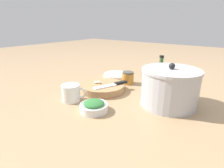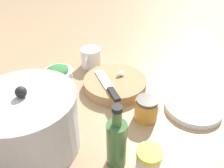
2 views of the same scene
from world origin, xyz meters
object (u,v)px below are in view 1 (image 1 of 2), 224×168
chef_knife (113,85)px  plate_stack (117,75)px  herb_bowl (94,106)px  cutting_board (103,88)px  stock_pot (169,87)px  oil_bottle (160,75)px  spice_jar (158,77)px  honey_jar (128,78)px  garlic_cloves (98,82)px  coffee_mug (71,93)px

chef_knife → plate_stack: 0.30m
chef_knife → herb_bowl: 0.25m
cutting_board → stock_pot: bearing=98.5°
cutting_board → oil_bottle: oil_bottle is taller
oil_bottle → chef_knife: bearing=-37.6°
spice_jar → honey_jar: (0.13, -0.15, -0.00)m
garlic_cloves → oil_bottle: bearing=134.1°
herb_bowl → honey_jar: honey_jar is taller
cutting_board → plate_stack: 0.30m
herb_bowl → honey_jar: (-0.41, -0.08, 0.01)m
honey_jar → chef_knife: bearing=3.5°
herb_bowl → coffee_mug: bearing=-94.6°
garlic_cloves → oil_bottle: oil_bottle is taller
plate_stack → honey_jar: 0.17m
stock_pot → plate_stack: bearing=-115.6°
honey_jar → herb_bowl: bearing=11.8°
coffee_mug → honey_jar: bearing=168.5°
chef_knife → coffee_mug: bearing=89.6°
herb_bowl → oil_bottle: bearing=167.5°
honey_jar → stock_pot: 0.35m
spice_jar → oil_bottle: bearing=27.6°
chef_knife → honey_jar: (-0.17, -0.01, -0.01)m
herb_bowl → oil_bottle: 0.48m
garlic_cloves → honey_jar: honey_jar is taller
chef_knife → stock_pot: stock_pot is taller
plate_stack → stock_pot: size_ratio=0.72×
chef_knife → garlic_cloves: 0.09m
cutting_board → honey_jar: bearing=167.5°
garlic_cloves → chef_knife: bearing=107.7°
plate_stack → coffee_mug: bearing=8.4°
spice_jar → chef_knife: bearing=-24.6°
garlic_cloves → herb_bowl: size_ratio=0.33×
coffee_mug → oil_bottle: (-0.45, 0.27, 0.04)m
coffee_mug → plate_stack: 0.48m
chef_knife → herb_bowl: size_ratio=1.62×
spice_jar → herb_bowl: bearing=-6.9°
spice_jar → coffee_mug: 0.57m
honey_jar → stock_pot: (0.14, 0.32, 0.05)m
chef_knife → coffee_mug: 0.24m
garlic_cloves → stock_pot: size_ratio=0.16×
spice_jar → oil_bottle: 0.09m
cutting_board → oil_bottle: size_ratio=1.26×
garlic_cloves → herb_bowl: (0.21, 0.16, -0.02)m
spice_jar → honey_jar: spice_jar is taller
garlic_cloves → oil_bottle: (-0.26, 0.27, 0.03)m
spice_jar → oil_bottle: oil_bottle is taller
coffee_mug → plate_stack: size_ratio=0.59×
chef_knife → herb_bowl: bearing=129.3°
honey_jar → stock_pot: size_ratio=0.29×
honey_jar → plate_stack: bearing=-119.3°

